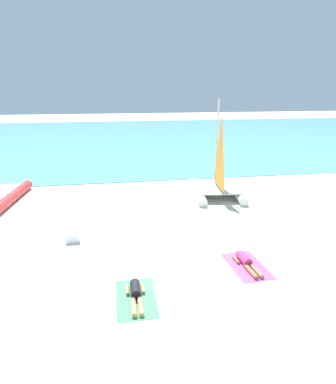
% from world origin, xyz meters
% --- Properties ---
extents(ground_plane, '(120.00, 120.00, 0.00)m').
position_xyz_m(ground_plane, '(0.00, 10.00, 0.00)').
color(ground_plane, silver).
extents(ocean_water, '(120.00, 40.00, 0.05)m').
position_xyz_m(ocean_water, '(0.00, 31.06, 0.03)').
color(ocean_water, '#5BB2C1').
rests_on(ocean_water, ground).
extents(sailboat_white, '(2.93, 4.17, 5.09)m').
position_xyz_m(sailboat_white, '(3.16, 7.63, 0.76)').
color(sailboat_white, white).
rests_on(sailboat_white, ground).
extents(towel_left, '(1.12, 1.91, 0.01)m').
position_xyz_m(towel_left, '(-1.92, -0.83, 0.01)').
color(towel_left, '#4CB266').
rests_on(towel_left, ground).
extents(sunbather_left, '(0.54, 1.56, 0.30)m').
position_xyz_m(sunbather_left, '(-1.92, -0.77, 0.13)').
color(sunbather_left, black).
rests_on(sunbather_left, towel_left).
extents(towel_right, '(1.22, 1.97, 0.01)m').
position_xyz_m(towel_right, '(1.82, 0.29, 0.01)').
color(towel_right, '#D84C99').
rests_on(towel_right, ground).
extents(sunbather_right, '(0.57, 1.57, 0.30)m').
position_xyz_m(sunbather_right, '(1.82, 0.36, 0.13)').
color(sunbather_right, '#D83372').
rests_on(sunbather_right, towel_right).
extents(cooler_box, '(0.50, 0.36, 0.36)m').
position_xyz_m(cooler_box, '(-4.01, 3.13, 0.18)').
color(cooler_box, white).
rests_on(cooler_box, ground).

